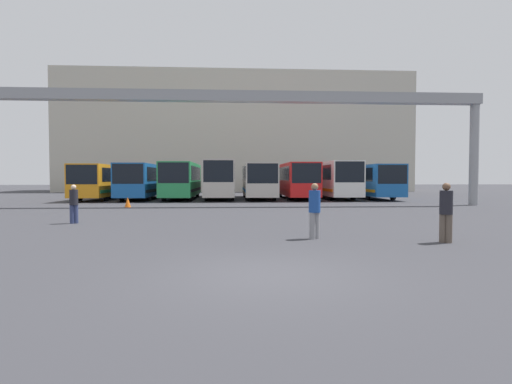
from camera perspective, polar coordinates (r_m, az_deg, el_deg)
ground_plane at (r=8.00m, az=1.23°, el=-11.75°), size 200.00×200.00×0.00m
building_backdrop at (r=58.72m, az=-2.78°, el=8.10°), size 47.89×12.00×16.14m
overhead_gantry at (r=27.02m, az=-2.05°, el=11.77°), size 32.65×0.80×7.63m
bus_slot_0 at (r=37.81m, az=-20.79°, el=1.65°), size 2.53×10.95×2.98m
bus_slot_1 at (r=36.97m, az=-15.72°, el=1.76°), size 2.55×11.03×3.05m
bus_slot_2 at (r=36.04m, az=-10.54°, el=1.90°), size 2.56×10.32×3.16m
bus_slot_3 at (r=36.59m, az=-5.07°, el=2.08°), size 2.52×11.95×3.34m
bus_slot_4 at (r=35.96m, az=0.33°, el=1.88°), size 2.62×10.57×3.10m
bus_slot_5 at (r=36.12m, az=5.76°, el=1.91°), size 2.54×10.11×3.14m
bus_slot_6 at (r=37.84m, az=10.62°, el=2.00°), size 2.55×12.23×3.27m
bus_slot_7 at (r=38.66m, az=15.58°, el=1.74°), size 2.58×11.93×3.00m
pedestrian_mid_left at (r=12.56m, az=8.36°, el=-2.46°), size 0.36×0.36×1.74m
pedestrian_mid_right at (r=18.24m, az=-24.58°, el=-1.42°), size 0.34×0.34×1.62m
pedestrian_near_center at (r=12.96m, az=25.51°, el=-2.46°), size 0.37×0.37×1.76m
traffic_cone at (r=26.99m, az=-17.85°, el=-1.39°), size 0.40×0.40×0.65m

